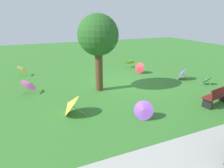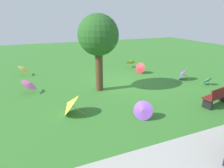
% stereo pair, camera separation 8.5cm
% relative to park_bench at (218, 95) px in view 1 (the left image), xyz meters
% --- Properties ---
extents(ground, '(40.00, 40.00, 0.00)m').
position_rel_park_bench_xyz_m(ground, '(3.10, -4.19, -0.47)').
color(ground, '#387A2D').
extents(park_bench, '(1.66, 0.76, 0.90)m').
position_rel_park_bench_xyz_m(park_bench, '(0.00, 0.00, 0.00)').
color(park_bench, maroon).
rests_on(park_bench, ground).
extents(shade_tree, '(2.03, 2.03, 3.89)m').
position_rel_park_bench_xyz_m(shade_tree, '(4.20, -3.78, 2.34)').
color(shade_tree, brown).
rests_on(shade_tree, ground).
extents(parasol_yellow_0, '(0.87, 0.85, 0.72)m').
position_rel_park_bench_xyz_m(parasol_yellow_0, '(0.48, -7.33, 0.00)').
color(parasol_yellow_0, tan).
rests_on(parasol_yellow_0, ground).
extents(parasol_yellow_2, '(0.78, 0.84, 0.78)m').
position_rel_park_bench_xyz_m(parasol_yellow_2, '(7.97, -8.15, -0.00)').
color(parasol_yellow_2, tan).
rests_on(parasol_yellow_2, ground).
extents(parasol_red_0, '(0.71, 0.82, 0.77)m').
position_rel_park_bench_xyz_m(parasol_red_0, '(0.63, -5.68, -0.08)').
color(parasol_red_0, tan).
rests_on(parasol_red_0, ground).
extents(parasol_pink_0, '(0.92, 0.98, 0.81)m').
position_rel_park_bench_xyz_m(parasol_pink_0, '(7.62, -4.70, 0.04)').
color(parasol_pink_0, tan).
rests_on(parasol_pink_0, ground).
extents(parasol_purple_0, '(1.00, 0.93, 0.81)m').
position_rel_park_bench_xyz_m(parasol_purple_0, '(-1.11, -3.49, -0.06)').
color(parasol_purple_0, tan).
rests_on(parasol_purple_0, ground).
extents(parasol_yellow_3, '(1.09, 1.17, 0.90)m').
position_rel_park_bench_xyz_m(parasol_yellow_3, '(6.16, -1.68, -0.01)').
color(parasol_yellow_3, tan).
rests_on(parasol_yellow_3, ground).
extents(parasol_teal_0, '(0.65, 0.60, 0.54)m').
position_rel_park_bench_xyz_m(parasol_teal_0, '(-1.79, -2.18, -0.17)').
color(parasol_teal_0, tan).
rests_on(parasol_teal_0, ground).
extents(parasol_purple_1, '(0.85, 0.86, 0.73)m').
position_rel_park_bench_xyz_m(parasol_purple_1, '(3.66, -0.25, -0.10)').
color(parasol_purple_1, tan).
rests_on(parasol_purple_1, ground).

